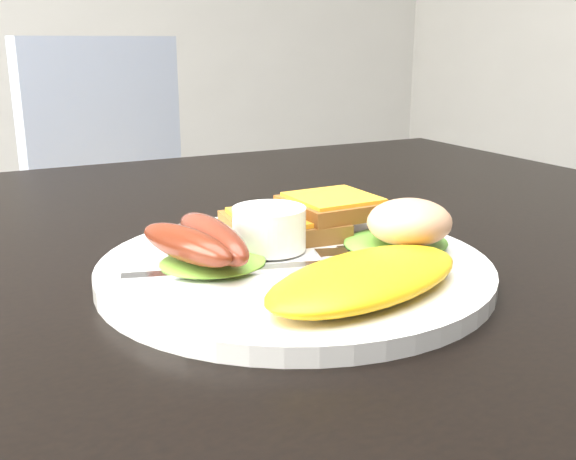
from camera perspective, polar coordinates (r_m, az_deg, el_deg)
dining_table at (r=0.55m, az=-13.44°, el=-3.94°), size 1.20×0.80×0.04m
dining_chair at (r=1.43m, az=-12.90°, el=-3.28°), size 0.51×0.51×0.05m
person at (r=0.98m, az=-15.31°, el=11.64°), size 0.72×0.62×1.70m
plate at (r=0.47m, az=0.56°, el=-3.34°), size 0.27×0.27×0.01m
lettuce_left at (r=0.46m, az=-6.37°, el=-2.72°), size 0.08×0.08×0.01m
lettuce_right at (r=0.51m, az=9.11°, el=-1.03°), size 0.10×0.10×0.01m
omelette at (r=0.41m, az=6.60°, el=-4.06°), size 0.17×0.11×0.02m
sausage_a at (r=0.44m, az=-8.65°, el=-1.19°), size 0.05×0.10×0.02m
sausage_b at (r=0.45m, az=-6.45°, el=-0.66°), size 0.03×0.11×0.03m
ramekin at (r=0.49m, az=-1.60°, el=0.14°), size 0.06×0.06×0.03m
toast_a at (r=0.53m, az=-0.44°, el=0.29°), size 0.09×0.09×0.01m
toast_b at (r=0.54m, az=3.82°, el=1.99°), size 0.07×0.07×0.01m
potato_salad at (r=0.49m, az=10.25°, el=0.66°), size 0.06×0.06×0.03m
fork at (r=0.44m, az=-5.09°, el=-3.51°), size 0.14×0.05×0.00m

